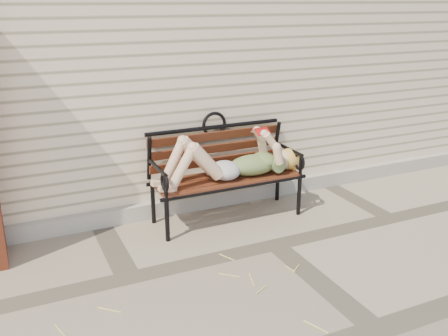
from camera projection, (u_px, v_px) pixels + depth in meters
name	position (u px, v px, depth m)	size (l,w,h in m)	color
ground	(275.00, 245.00, 4.19)	(80.00, 80.00, 0.00)	gray
house_wall	(159.00, 37.00, 6.28)	(8.00, 4.00, 3.00)	beige
foundation_strip	(226.00, 197.00, 4.99)	(8.00, 0.10, 0.15)	#AFA79E
garden_bench	(223.00, 161.00, 4.59)	(1.49, 0.59, 0.96)	black
reading_woman	(230.00, 161.00, 4.48)	(1.40, 0.32, 0.44)	#0B344E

